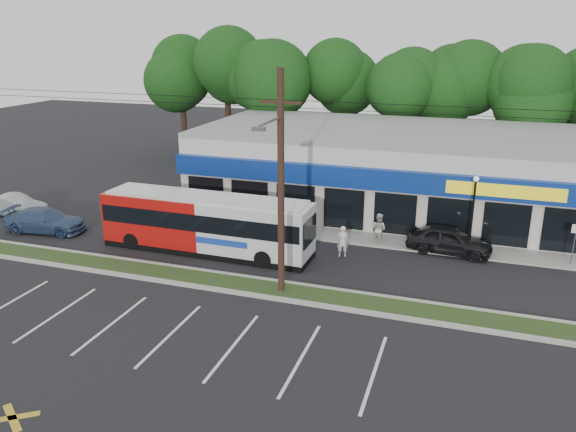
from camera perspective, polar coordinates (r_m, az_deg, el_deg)
The scene contains 16 objects.
ground at distance 26.22m, azimuth -7.67°, elevation -7.64°, with size 120.00×120.00×0.00m, color black.
grass_strip at distance 27.01m, azimuth -6.74°, elevation -6.66°, with size 40.00×1.60×0.12m, color #293817.
curb_south at distance 26.31m, azimuth -7.53°, elevation -7.37°, with size 40.00×0.25×0.14m, color #9E9E93.
curb_north at distance 27.70m, azimuth -6.00°, elevation -5.95°, with size 40.00×0.25×0.14m, color #9E9E93.
sidewalk at distance 32.62m, azimuth 7.30°, elevation -2.22°, with size 32.00×2.20×0.10m, color #9E9E93.
strip_mall at distance 38.33m, azimuth 10.29°, elevation 4.80°, with size 25.00×12.55×5.30m.
utility_pole at distance 24.10m, azimuth -1.16°, elevation 3.92°, with size 50.00×2.77×10.00m.
lamp_post at distance 31.09m, azimuth 18.31°, elevation 1.04°, with size 0.30×0.30×4.25m.
sign_post at distance 31.65m, azimuth 27.15°, elevation -1.92°, with size 0.45×0.10×2.23m.
tree_line at distance 47.61m, azimuth 10.76°, elevation 14.39°, with size 46.76×6.76×11.83m.
metrobus at distance 30.36m, azimuth -8.29°, elevation -0.63°, with size 11.65×2.61×3.12m.
car_dark at distance 31.28m, azimuth 16.08°, elevation -2.34°, with size 1.79×4.45×1.52m, color black.
car_silver at distance 40.25m, azimuth -25.99°, elevation 0.96°, with size 1.45×4.16×1.37m, color #A1A3A9.
car_blue at distance 36.30m, azimuth -23.43°, elevation -0.41°, with size 1.96×4.81×1.40m, color navy.
pedestrian_a at distance 29.72m, azimuth 5.55°, elevation -2.57°, with size 0.62×0.41×1.71m, color silver.
pedestrian_b at distance 31.68m, azimuth 9.20°, elevation -1.29°, with size 0.88×0.69×1.81m, color beige.
Camera 1 is at (10.74, -21.04, 11.38)m, focal length 35.00 mm.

